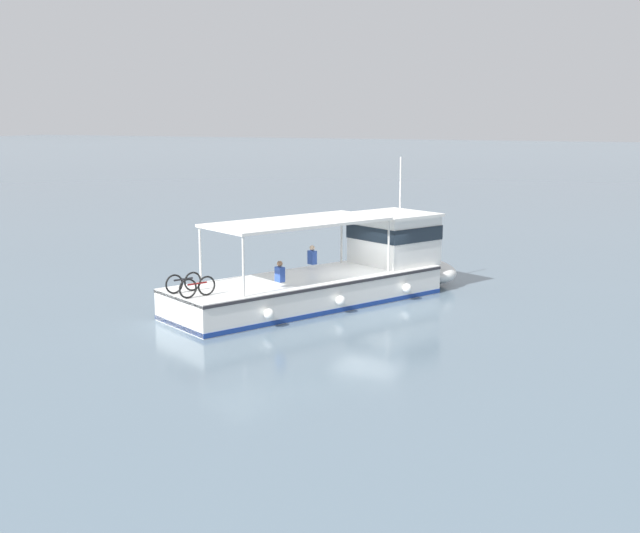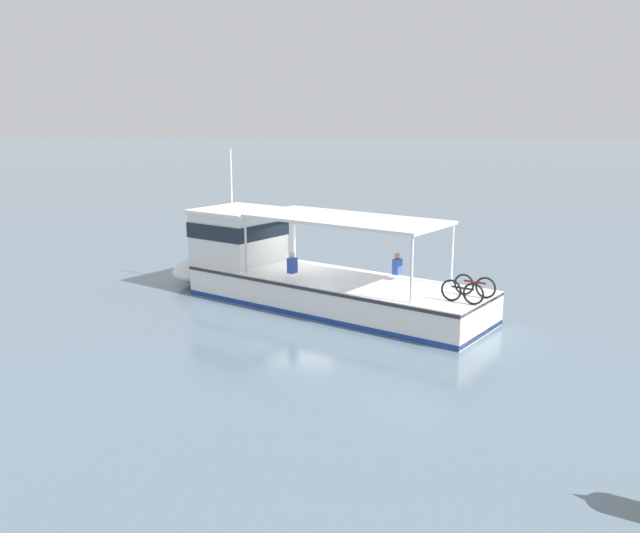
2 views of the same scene
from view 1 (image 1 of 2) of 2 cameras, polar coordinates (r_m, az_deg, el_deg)
ground_plane at (r=30.58m, az=3.52°, el=-2.52°), size 400.00×400.00×0.00m
ferry_main at (r=30.79m, az=1.48°, el=-0.49°), size 8.53×12.72×5.32m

